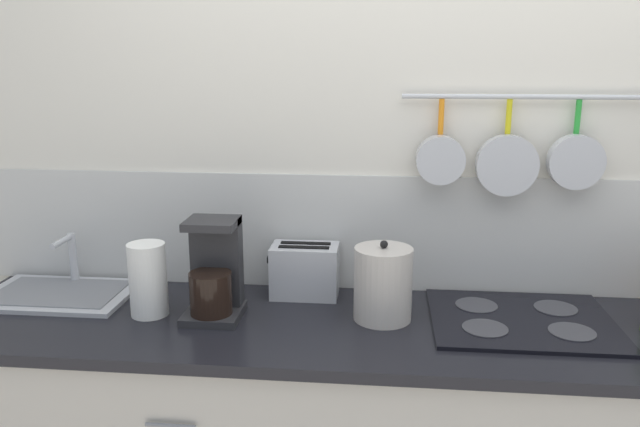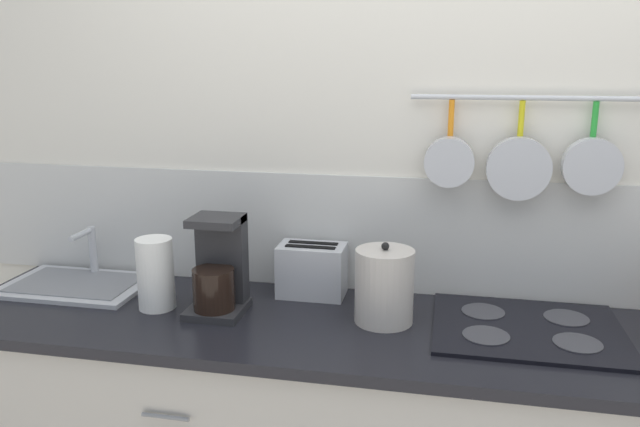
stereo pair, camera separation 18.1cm
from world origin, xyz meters
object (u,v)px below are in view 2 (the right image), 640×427
(coffee_maker, at_px, (218,272))
(kettle, at_px, (384,286))
(paper_towel_roll, at_px, (155,274))
(toaster, at_px, (312,270))

(coffee_maker, xyz_separation_m, kettle, (0.52, 0.02, -0.01))
(paper_towel_roll, distance_m, toaster, 0.51)
(coffee_maker, xyz_separation_m, toaster, (0.26, 0.19, -0.04))
(kettle, bearing_deg, toaster, 146.70)
(coffee_maker, relative_size, toaster, 1.29)
(coffee_maker, height_order, kettle, coffee_maker)
(kettle, bearing_deg, coffee_maker, -177.83)
(coffee_maker, bearing_deg, paper_towel_roll, -174.64)
(paper_towel_roll, height_order, coffee_maker, coffee_maker)
(paper_towel_roll, relative_size, kettle, 0.92)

